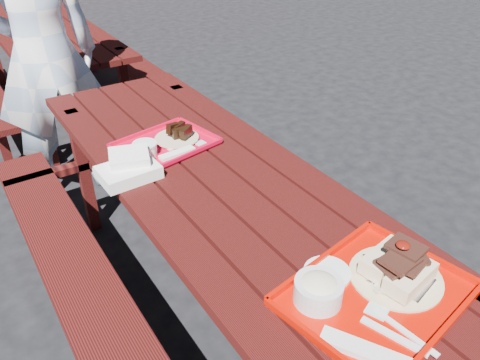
# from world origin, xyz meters

# --- Properties ---
(ground) EXTENTS (60.00, 60.00, 0.00)m
(ground) POSITION_xyz_m (0.00, 0.00, 0.00)
(ground) COLOR black
(ground) RESTS_ON ground
(picnic_table_near) EXTENTS (1.41, 2.40, 0.75)m
(picnic_table_near) POSITION_xyz_m (-0.00, 0.00, 0.56)
(picnic_table_near) COLOR #440F0D
(picnic_table_near) RESTS_ON ground
(picnic_table_far) EXTENTS (1.41, 2.40, 0.75)m
(picnic_table_far) POSITION_xyz_m (-0.00, 2.80, 0.56)
(picnic_table_far) COLOR #440F0D
(picnic_table_far) RESTS_ON ground
(near_tray) EXTENTS (0.56, 0.47, 0.16)m
(near_tray) POSITION_xyz_m (0.03, -0.76, 0.79)
(near_tray) COLOR #BA0D01
(near_tray) RESTS_ON picnic_table_near
(far_tray) EXTENTS (0.45, 0.38, 0.07)m
(far_tray) POSITION_xyz_m (-0.07, 0.34, 0.77)
(far_tray) COLOR red
(far_tray) RESTS_ON picnic_table_near
(white_cloth) EXTENTS (0.23, 0.20, 0.09)m
(white_cloth) POSITION_xyz_m (-0.29, 0.21, 0.79)
(white_cloth) COLOR white
(white_cloth) RESTS_ON picnic_table_near
(person) EXTENTS (0.67, 0.45, 1.79)m
(person) POSITION_xyz_m (-0.28, 1.46, 0.90)
(person) COLOR #AFC9E7
(person) RESTS_ON ground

